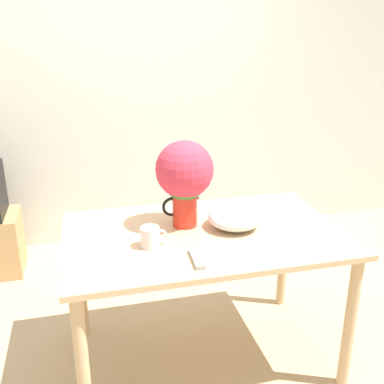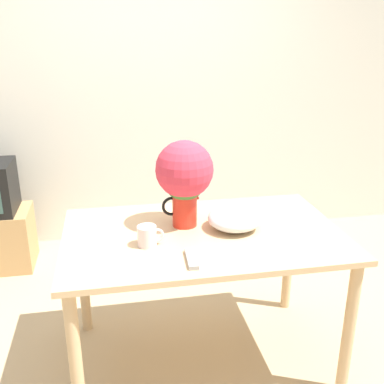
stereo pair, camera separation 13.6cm
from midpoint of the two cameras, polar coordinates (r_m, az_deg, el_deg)
The scene contains 7 objects.
ground_plane at distance 2.83m, azimuth -0.13°, elevation -19.12°, with size 12.00×12.00×0.00m, color tan.
wall_back at distance 3.88m, azimuth -4.75°, elevation 12.67°, with size 8.00×0.05×2.60m.
table at distance 2.39m, azimuth 3.07°, elevation -7.34°, with size 1.44×0.90×0.79m.
flower_vase at distance 2.33m, azimuth 0.70°, elevation 2.10°, with size 0.30×0.30×0.47m.
coffee_mug at distance 2.19m, azimuth -3.88°, elevation -5.61°, with size 0.13×0.09×0.10m.
white_bowl at distance 2.39m, azimuth 7.03°, elevation -3.38°, with size 0.28×0.28×0.11m.
remote_control at distance 2.07m, azimuth 1.90°, elevation -8.47°, with size 0.05×0.19×0.02m.
Camera 2 is at (-0.33, -2.18, 1.78)m, focal length 42.00 mm.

